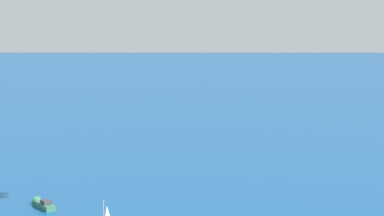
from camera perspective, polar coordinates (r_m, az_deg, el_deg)
name	(u,v)px	position (r m, az deg, el deg)	size (l,w,h in m)	color
motorboat_offshore	(43,204)	(193.94, -10.91, -6.99)	(4.93, 10.07, 2.83)	#33704C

